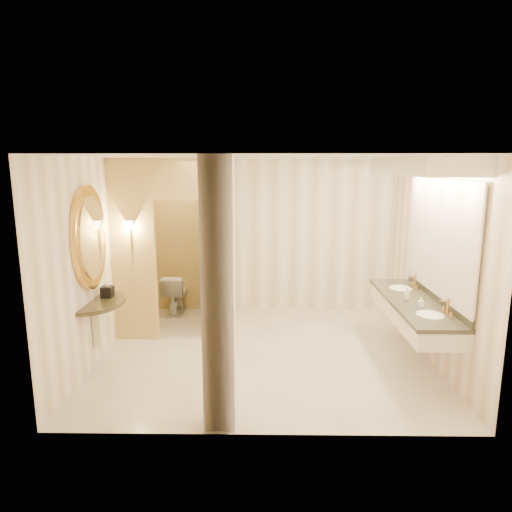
# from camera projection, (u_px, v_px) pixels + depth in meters

# --- Properties ---
(floor) EXTENTS (4.50, 4.50, 0.00)m
(floor) POSITION_uv_depth(u_px,v_px,m) (264.00, 352.00, 6.44)
(floor) COLOR white
(floor) RESTS_ON ground
(ceiling) EXTENTS (4.50, 4.50, 0.00)m
(ceiling) POSITION_uv_depth(u_px,v_px,m) (265.00, 157.00, 5.91)
(ceiling) COLOR silver
(ceiling) RESTS_ON wall_back
(wall_back) EXTENTS (4.50, 0.02, 2.70)m
(wall_back) POSITION_uv_depth(u_px,v_px,m) (264.00, 236.00, 8.13)
(wall_back) COLOR white
(wall_back) RESTS_ON floor
(wall_front) EXTENTS (4.50, 0.02, 2.70)m
(wall_front) POSITION_uv_depth(u_px,v_px,m) (265.00, 303.00, 4.21)
(wall_front) COLOR white
(wall_front) RESTS_ON floor
(wall_left) EXTENTS (0.02, 4.00, 2.70)m
(wall_left) POSITION_uv_depth(u_px,v_px,m) (99.00, 258.00, 6.21)
(wall_left) COLOR white
(wall_left) RESTS_ON floor
(wall_right) EXTENTS (0.02, 4.00, 2.70)m
(wall_right) POSITION_uv_depth(u_px,v_px,m) (431.00, 259.00, 6.14)
(wall_right) COLOR white
(wall_right) RESTS_ON floor
(toilet_closet) EXTENTS (1.50, 1.55, 2.70)m
(toilet_closet) POSITION_uv_depth(u_px,v_px,m) (193.00, 244.00, 7.14)
(toilet_closet) COLOR tan
(toilet_closet) RESTS_ON floor
(wall_sconce) EXTENTS (0.14, 0.14, 0.42)m
(wall_sconce) POSITION_uv_depth(u_px,v_px,m) (131.00, 226.00, 6.55)
(wall_sconce) COLOR #BB883C
(wall_sconce) RESTS_ON toilet_closet
(vanity) EXTENTS (0.75, 2.36, 2.09)m
(vanity) POSITION_uv_depth(u_px,v_px,m) (420.00, 243.00, 5.78)
(vanity) COLOR silver
(vanity) RESTS_ON floor
(console_shelf) EXTENTS (1.02, 1.02, 1.96)m
(console_shelf) POSITION_uv_depth(u_px,v_px,m) (91.00, 265.00, 5.81)
(console_shelf) COLOR black
(console_shelf) RESTS_ON floor
(pillar) EXTENTS (0.31, 0.31, 2.70)m
(pillar) POSITION_uv_depth(u_px,v_px,m) (219.00, 297.00, 4.42)
(pillar) COLOR silver
(pillar) RESTS_ON floor
(tissue_box) EXTENTS (0.16, 0.16, 0.15)m
(tissue_box) POSITION_uv_depth(u_px,v_px,m) (107.00, 292.00, 6.05)
(tissue_box) COLOR black
(tissue_box) RESTS_ON console_shelf
(toilet) EXTENTS (0.43, 0.71, 0.71)m
(toilet) POSITION_uv_depth(u_px,v_px,m) (176.00, 293.00, 8.09)
(toilet) COLOR white
(toilet) RESTS_ON floor
(soap_bottle_a) EXTENTS (0.07, 0.07, 0.12)m
(soap_bottle_a) POSITION_uv_depth(u_px,v_px,m) (421.00, 303.00, 5.61)
(soap_bottle_a) COLOR beige
(soap_bottle_a) RESTS_ON vanity
(soap_bottle_b) EXTENTS (0.10, 0.10, 0.11)m
(soap_bottle_b) POSITION_uv_depth(u_px,v_px,m) (421.00, 302.00, 5.66)
(soap_bottle_b) COLOR silver
(soap_bottle_b) RESTS_ON vanity
(soap_bottle_c) EXTENTS (0.10, 0.10, 0.20)m
(soap_bottle_c) POSITION_uv_depth(u_px,v_px,m) (407.00, 293.00, 5.91)
(soap_bottle_c) COLOR #C6B28C
(soap_bottle_c) RESTS_ON vanity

